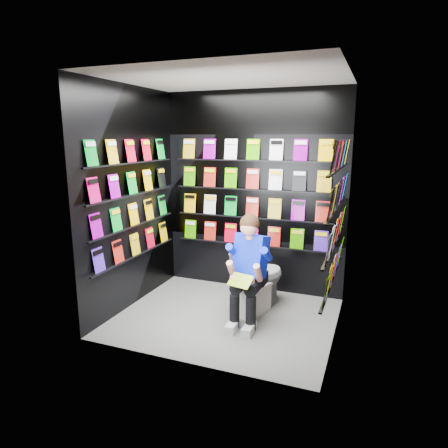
% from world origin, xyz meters
% --- Properties ---
extents(floor, '(2.40, 2.40, 0.00)m').
position_xyz_m(floor, '(0.00, 0.00, 0.00)').
color(floor, '#60605E').
rests_on(floor, ground).
extents(ceiling, '(2.40, 2.40, 0.00)m').
position_xyz_m(ceiling, '(0.00, 0.00, 2.60)').
color(ceiling, white).
rests_on(ceiling, floor).
extents(wall_back, '(2.40, 0.04, 2.60)m').
position_xyz_m(wall_back, '(0.00, 1.00, 1.30)').
color(wall_back, black).
rests_on(wall_back, floor).
extents(wall_front, '(2.40, 0.04, 2.60)m').
position_xyz_m(wall_front, '(0.00, -1.00, 1.30)').
color(wall_front, black).
rests_on(wall_front, floor).
extents(wall_left, '(0.04, 2.00, 2.60)m').
position_xyz_m(wall_left, '(-1.20, 0.00, 1.30)').
color(wall_left, black).
rests_on(wall_left, floor).
extents(wall_right, '(0.04, 2.00, 2.60)m').
position_xyz_m(wall_right, '(1.20, 0.00, 1.30)').
color(wall_right, black).
rests_on(wall_right, floor).
extents(comics_back, '(2.10, 0.06, 1.37)m').
position_xyz_m(comics_back, '(0.00, 0.97, 1.31)').
color(comics_back, red).
rests_on(comics_back, wall_back).
extents(comics_left, '(0.06, 1.70, 1.37)m').
position_xyz_m(comics_left, '(-1.17, 0.00, 1.31)').
color(comics_left, red).
rests_on(comics_left, wall_left).
extents(comics_right, '(0.06, 1.70, 1.37)m').
position_xyz_m(comics_right, '(1.17, 0.00, 1.31)').
color(comics_right, red).
rests_on(comics_right, wall_right).
extents(toilet, '(0.59, 0.83, 0.73)m').
position_xyz_m(toilet, '(0.27, 0.44, 0.37)').
color(toilet, white).
rests_on(toilet, floor).
extents(longbox, '(0.33, 0.47, 0.32)m').
position_xyz_m(longbox, '(0.26, 0.22, 0.16)').
color(longbox, white).
rests_on(longbox, floor).
extents(longbox_lid, '(0.36, 0.49, 0.03)m').
position_xyz_m(longbox_lid, '(0.26, 0.22, 0.33)').
color(longbox_lid, white).
rests_on(longbox_lid, longbox).
extents(reader, '(0.63, 0.79, 1.28)m').
position_xyz_m(reader, '(0.27, 0.06, 0.74)').
color(reader, '#091ED6').
rests_on(reader, toilet).
extents(held_comic, '(0.28, 0.20, 0.10)m').
position_xyz_m(held_comic, '(0.27, -0.29, 0.58)').
color(held_comic, green).
rests_on(held_comic, reader).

